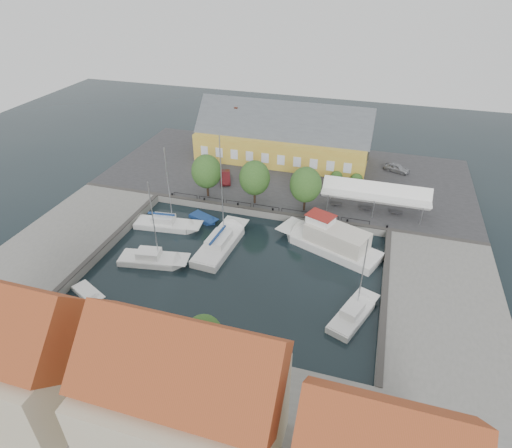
{
  "coord_description": "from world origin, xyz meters",
  "views": [
    {
      "loc": [
        13.18,
        -37.85,
        30.43
      ],
      "look_at": [
        0.0,
        6.0,
        1.5
      ],
      "focal_mm": 30.0,
      "sensor_mm": 36.0,
      "label": 1
    }
  ],
  "objects_px": {
    "tent_canopy": "(376,193)",
    "car_red": "(225,177)",
    "center_sailboat": "(221,244)",
    "east_boat_c": "(353,315)",
    "warehouse": "(280,138)",
    "west_boat_a": "(167,225)",
    "launch_sw": "(89,294)",
    "launch_nw": "(203,219)",
    "west_boat_c": "(153,260)",
    "car_silver": "(397,168)",
    "trawler": "(331,242)"
  },
  "relations": [
    {
      "from": "car_red",
      "to": "launch_nw",
      "type": "xyz_separation_m",
      "value": [
        0.45,
        -9.91,
        -1.62
      ]
    },
    {
      "from": "warehouse",
      "to": "launch_sw",
      "type": "height_order",
      "value": "warehouse"
    },
    {
      "from": "car_silver",
      "to": "west_boat_a",
      "type": "distance_m",
      "value": 37.28
    },
    {
      "from": "launch_nw",
      "to": "trawler",
      "type": "bearing_deg",
      "value": -6.19
    },
    {
      "from": "car_red",
      "to": "trawler",
      "type": "bearing_deg",
      "value": -54.85
    },
    {
      "from": "tent_canopy",
      "to": "trawler",
      "type": "height_order",
      "value": "trawler"
    },
    {
      "from": "launch_sw",
      "to": "launch_nw",
      "type": "relative_size",
      "value": 1.0
    },
    {
      "from": "west_boat_a",
      "to": "launch_sw",
      "type": "relative_size",
      "value": 2.62
    },
    {
      "from": "warehouse",
      "to": "center_sailboat",
      "type": "height_order",
      "value": "center_sailboat"
    },
    {
      "from": "warehouse",
      "to": "trawler",
      "type": "bearing_deg",
      "value": -61.83
    },
    {
      "from": "car_red",
      "to": "east_boat_c",
      "type": "bearing_deg",
      "value": -67.89
    },
    {
      "from": "west_boat_a",
      "to": "center_sailboat",
      "type": "bearing_deg",
      "value": -14.68
    },
    {
      "from": "center_sailboat",
      "to": "trawler",
      "type": "bearing_deg",
      "value": 14.64
    },
    {
      "from": "warehouse",
      "to": "west_boat_a",
      "type": "height_order",
      "value": "west_boat_a"
    },
    {
      "from": "tent_canopy",
      "to": "launch_nw",
      "type": "xyz_separation_m",
      "value": [
        -21.83,
        -7.21,
        -3.59
      ]
    },
    {
      "from": "center_sailboat",
      "to": "launch_nw",
      "type": "xyz_separation_m",
      "value": [
        -4.49,
        5.31,
        -0.27
      ]
    },
    {
      "from": "launch_nw",
      "to": "center_sailboat",
      "type": "bearing_deg",
      "value": -49.75
    },
    {
      "from": "tent_canopy",
      "to": "car_red",
      "type": "xyz_separation_m",
      "value": [
        -22.28,
        2.7,
        -1.97
      ]
    },
    {
      "from": "car_silver",
      "to": "warehouse",
      "type": "bearing_deg",
      "value": 109.71
    },
    {
      "from": "warehouse",
      "to": "west_boat_c",
      "type": "height_order",
      "value": "warehouse"
    },
    {
      "from": "tent_canopy",
      "to": "center_sailboat",
      "type": "bearing_deg",
      "value": -144.16
    },
    {
      "from": "warehouse",
      "to": "launch_nw",
      "type": "height_order",
      "value": "warehouse"
    },
    {
      "from": "tent_canopy",
      "to": "west_boat_a",
      "type": "xyz_separation_m",
      "value": [
        -25.73,
        -10.32,
        -3.41
      ]
    },
    {
      "from": "east_boat_c",
      "to": "west_boat_c",
      "type": "distance_m",
      "value": 23.41
    },
    {
      "from": "center_sailboat",
      "to": "west_boat_a",
      "type": "distance_m",
      "value": 8.68
    },
    {
      "from": "car_red",
      "to": "trawler",
      "type": "relative_size",
      "value": 0.32
    },
    {
      "from": "west_boat_c",
      "to": "launch_nw",
      "type": "bearing_deg",
      "value": 79.16
    },
    {
      "from": "west_boat_c",
      "to": "launch_nw",
      "type": "distance_m",
      "value": 10.68
    },
    {
      "from": "trawler",
      "to": "west_boat_a",
      "type": "bearing_deg",
      "value": -176.79
    },
    {
      "from": "car_red",
      "to": "west_boat_a",
      "type": "height_order",
      "value": "west_boat_a"
    },
    {
      "from": "tent_canopy",
      "to": "car_red",
      "type": "bearing_deg",
      "value": 173.09
    },
    {
      "from": "warehouse",
      "to": "west_boat_a",
      "type": "xyz_separation_m",
      "value": [
        -9.14,
        -24.17,
        -4.16
      ]
    },
    {
      "from": "warehouse",
      "to": "car_silver",
      "type": "distance_m",
      "value": 19.55
    },
    {
      "from": "tent_canopy",
      "to": "launch_sw",
      "type": "height_order",
      "value": "tent_canopy"
    },
    {
      "from": "launch_sw",
      "to": "launch_nw",
      "type": "xyz_separation_m",
      "value": [
        5.75,
        17.55,
        -0.0
      ]
    },
    {
      "from": "east_boat_c",
      "to": "west_boat_c",
      "type": "height_order",
      "value": "west_boat_c"
    },
    {
      "from": "launch_sw",
      "to": "car_red",
      "type": "bearing_deg",
      "value": 79.08
    },
    {
      "from": "tent_canopy",
      "to": "warehouse",
      "type": "bearing_deg",
      "value": 140.14
    },
    {
      "from": "center_sailboat",
      "to": "launch_sw",
      "type": "bearing_deg",
      "value": -129.91
    },
    {
      "from": "west_boat_a",
      "to": "warehouse",
      "type": "bearing_deg",
      "value": 69.3
    },
    {
      "from": "car_silver",
      "to": "west_boat_a",
      "type": "xyz_separation_m",
      "value": [
        -28.49,
        -24.0,
        -1.41
      ]
    },
    {
      "from": "tent_canopy",
      "to": "west_boat_c",
      "type": "distance_m",
      "value": 29.89
    },
    {
      "from": "west_boat_c",
      "to": "launch_sw",
      "type": "xyz_separation_m",
      "value": [
        -3.74,
        -7.06,
        -0.17
      ]
    },
    {
      "from": "center_sailboat",
      "to": "east_boat_c",
      "type": "height_order",
      "value": "center_sailboat"
    },
    {
      "from": "tent_canopy",
      "to": "car_silver",
      "type": "xyz_separation_m",
      "value": [
        2.76,
        13.69,
        -2.0
      ]
    },
    {
      "from": "car_red",
      "to": "launch_sw",
      "type": "bearing_deg",
      "value": -122.46
    },
    {
      "from": "center_sailboat",
      "to": "east_boat_c",
      "type": "xyz_separation_m",
      "value": [
        16.79,
        -7.56,
        -0.1
      ]
    },
    {
      "from": "tent_canopy",
      "to": "west_boat_a",
      "type": "relative_size",
      "value": 1.18
    },
    {
      "from": "car_red",
      "to": "east_boat_c",
      "type": "distance_m",
      "value": 31.52
    },
    {
      "from": "tent_canopy",
      "to": "west_boat_c",
      "type": "relative_size",
      "value": 1.26
    }
  ]
}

